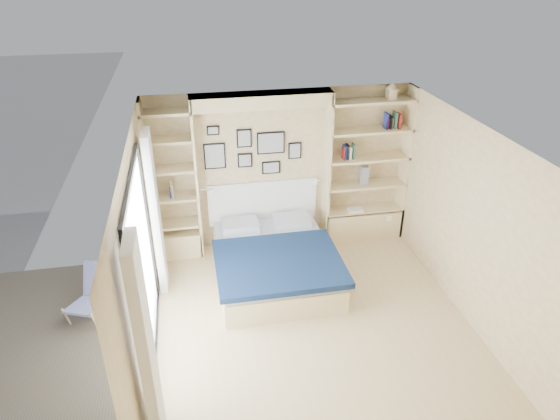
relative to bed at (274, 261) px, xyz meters
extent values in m
plane|color=tan|center=(0.29, -1.19, -0.28)|extent=(4.50, 4.50, 0.00)
plane|color=#DFC189|center=(0.29, 1.06, 0.97)|extent=(4.00, 0.00, 4.00)
plane|color=#DFC189|center=(0.29, -3.44, 0.97)|extent=(4.00, 0.00, 4.00)
plane|color=#DFC189|center=(-1.71, -1.19, 0.97)|extent=(0.00, 4.50, 4.50)
plane|color=#DFC189|center=(2.29, -1.19, 0.97)|extent=(0.00, 4.50, 4.50)
plane|color=white|center=(0.29, -1.19, 2.22)|extent=(4.50, 4.50, 0.00)
cube|color=beige|center=(-1.01, 0.88, 0.97)|extent=(0.04, 0.35, 2.50)
cube|color=beige|center=(0.99, 0.88, 0.97)|extent=(0.04, 0.35, 2.50)
cube|color=beige|center=(-0.01, 0.88, 2.12)|extent=(2.00, 0.35, 0.20)
cube|color=beige|center=(2.27, 0.88, 0.97)|extent=(0.04, 0.35, 2.50)
cube|color=beige|center=(-1.69, 0.88, 0.97)|extent=(0.04, 0.35, 2.50)
cube|color=beige|center=(1.64, 0.88, -0.03)|extent=(1.30, 0.35, 0.50)
cube|color=beige|center=(-1.36, 0.88, -0.08)|extent=(0.70, 0.35, 0.40)
cube|color=black|center=(-1.68, -1.19, 1.95)|extent=(0.04, 2.08, 0.06)
cube|color=black|center=(-1.68, -1.19, -0.25)|extent=(0.04, 2.08, 0.06)
cube|color=black|center=(-1.68, -2.21, 0.82)|extent=(0.04, 0.06, 2.20)
cube|color=black|center=(-1.68, -0.17, 0.82)|extent=(0.04, 0.06, 2.20)
cube|color=silver|center=(-1.69, -1.19, 0.84)|extent=(0.01, 2.00, 2.20)
cube|color=white|center=(-1.59, -2.49, 0.87)|extent=(0.10, 0.45, 2.30)
cube|color=white|center=(-1.59, 0.11, 0.87)|extent=(0.10, 0.45, 2.30)
cube|color=beige|center=(1.64, 0.88, 0.22)|extent=(1.30, 0.35, 0.04)
cube|color=beige|center=(1.64, 0.88, 0.67)|extent=(1.30, 0.35, 0.04)
cube|color=beige|center=(1.64, 0.88, 1.12)|extent=(1.30, 0.35, 0.04)
cube|color=beige|center=(1.64, 0.88, 1.57)|extent=(1.30, 0.35, 0.04)
cube|color=beige|center=(1.64, 0.88, 2.02)|extent=(1.30, 0.35, 0.04)
cube|color=beige|center=(-1.36, 0.88, 0.27)|extent=(0.70, 0.35, 0.04)
cube|color=beige|center=(-1.36, 0.88, 0.72)|extent=(0.70, 0.35, 0.04)
cube|color=beige|center=(-1.36, 0.88, 1.17)|extent=(0.70, 0.35, 0.04)
cube|color=beige|center=(-1.36, 0.88, 1.62)|extent=(0.70, 0.35, 0.04)
cube|color=beige|center=(-1.36, 0.88, 2.02)|extent=(0.70, 0.35, 0.04)
cube|color=beige|center=(0.00, -0.01, -0.10)|extent=(1.63, 2.03, 0.36)
cube|color=#B0B5C0|center=(0.00, -0.01, 0.13)|extent=(1.59, 1.99, 0.10)
cube|color=#0E1F3C|center=(0.00, -0.36, 0.20)|extent=(1.73, 1.42, 0.08)
cube|color=#B0B5C0|center=(-0.41, 0.70, 0.24)|extent=(0.56, 0.41, 0.12)
cube|color=#B0B5C0|center=(0.41, 0.70, 0.24)|extent=(0.56, 0.41, 0.12)
cube|color=white|center=(0.00, 1.03, 0.44)|extent=(1.73, 0.04, 0.70)
cube|color=black|center=(-0.71, 1.03, 1.27)|extent=(0.32, 0.02, 0.40)
cube|color=gray|center=(-0.71, 1.02, 1.27)|extent=(0.28, 0.01, 0.36)
cube|color=black|center=(-0.26, 1.03, 1.52)|extent=(0.22, 0.02, 0.28)
cube|color=gray|center=(-0.26, 1.02, 1.52)|extent=(0.18, 0.01, 0.24)
cube|color=black|center=(-0.26, 1.03, 1.17)|extent=(0.22, 0.02, 0.22)
cube|color=gray|center=(-0.26, 1.02, 1.17)|extent=(0.18, 0.01, 0.18)
cube|color=black|center=(0.14, 1.03, 1.42)|extent=(0.42, 0.02, 0.34)
cube|color=gray|center=(0.14, 1.02, 1.42)|extent=(0.38, 0.01, 0.30)
cube|color=black|center=(0.14, 1.03, 1.02)|extent=(0.28, 0.02, 0.20)
cube|color=gray|center=(0.14, 1.02, 1.02)|extent=(0.24, 0.01, 0.16)
cube|color=black|center=(0.51, 1.03, 1.27)|extent=(0.20, 0.02, 0.26)
cube|color=gray|center=(0.51, 1.02, 1.27)|extent=(0.16, 0.01, 0.22)
cube|color=black|center=(-0.71, 1.03, 1.67)|extent=(0.18, 0.02, 0.14)
cube|color=gray|center=(-0.71, 1.02, 1.67)|extent=(0.14, 0.01, 0.10)
cylinder|color=silver|center=(-0.87, 0.81, 0.84)|extent=(0.20, 0.02, 0.02)
cone|color=white|center=(-0.77, 0.81, 0.82)|extent=(0.13, 0.12, 0.15)
cylinder|color=silver|center=(0.85, 0.81, 0.84)|extent=(0.20, 0.02, 0.02)
cone|color=white|center=(0.75, 0.81, 0.82)|extent=(0.13, 0.12, 0.15)
cube|color=#A51E1E|center=(1.24, 0.88, 1.24)|extent=(0.02, 0.15, 0.18)
cube|color=navy|center=(1.26, 0.88, 1.25)|extent=(0.03, 0.15, 0.22)
cube|color=black|center=(1.30, 0.88, 1.26)|extent=(0.03, 0.15, 0.23)
cube|color=#BFB28C|center=(1.33, 0.88, 1.24)|extent=(0.04, 0.15, 0.20)
cube|color=#26593F|center=(1.39, 0.88, 1.26)|extent=(0.03, 0.15, 0.23)
cube|color=#A01946|center=(1.89, 0.88, 1.68)|extent=(0.02, 0.15, 0.16)
cube|color=navy|center=(1.88, 0.88, 1.71)|extent=(0.03, 0.15, 0.24)
cube|color=black|center=(1.94, 0.88, 1.69)|extent=(0.03, 0.15, 0.19)
cube|color=#BFB28C|center=(1.95, 0.88, 1.68)|extent=(0.04, 0.15, 0.18)
cube|color=#285F4D|center=(2.02, 0.88, 1.72)|extent=(0.03, 0.15, 0.25)
cube|color=#A51E1E|center=(2.08, 0.88, 1.71)|extent=(0.03, 0.15, 0.22)
cube|color=navy|center=(-1.40, 0.88, 0.84)|extent=(0.02, 0.15, 0.18)
cube|color=#BFB28C|center=(-1.38, 0.88, 0.86)|extent=(0.03, 0.15, 0.22)
cube|color=beige|center=(1.92, 0.88, 2.12)|extent=(0.13, 0.13, 0.15)
cone|color=beige|center=(1.92, 0.88, 2.23)|extent=(0.20, 0.20, 0.08)
cube|color=slate|center=(1.60, 0.88, 0.84)|extent=(0.12, 0.12, 0.30)
cube|color=white|center=(1.49, 0.83, 0.26)|extent=(0.22, 0.16, 0.03)
cube|color=#685C4D|center=(-3.31, -1.19, -0.28)|extent=(3.20, 4.00, 0.05)
cylinder|color=tan|center=(-2.78, -0.61, -0.10)|extent=(0.07, 0.12, 0.34)
cylinder|color=tan|center=(-2.42, -0.76, -0.10)|extent=(0.07, 0.12, 0.34)
cylinder|color=tan|center=(-2.60, -0.17, -0.02)|extent=(0.14, 0.27, 0.56)
cylinder|color=tan|center=(-2.24, -0.32, -0.02)|extent=(0.14, 0.27, 0.56)
cube|color=#2C31B8|center=(-2.53, -0.53, -0.03)|extent=(0.54, 0.59, 0.13)
cube|color=#2C31B8|center=(-2.41, -0.22, 0.16)|extent=(0.43, 0.33, 0.46)
camera|label=1|loc=(-1.05, -5.95, 4.04)|focal=32.00mm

